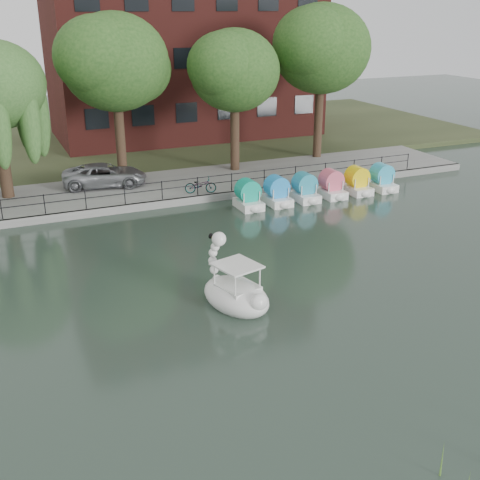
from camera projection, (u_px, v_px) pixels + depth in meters
ground_plane at (273, 315)px, 20.81m from camera, size 120.00×120.00×0.00m
promenade at (149, 189)px, 34.41m from camera, size 40.00×6.00×0.40m
kerb at (164, 204)px, 31.89m from camera, size 40.00×0.25×0.40m
land_strip at (100, 142)px, 46.39m from camera, size 60.00×22.00×0.36m
railing at (162, 186)px, 31.72m from camera, size 32.00×0.05×1.00m
apartment_building at (183, 15)px, 45.61m from camera, size 20.00×10.07×18.00m
broadleaf_center at (115, 63)px, 33.26m from camera, size 6.00×6.00×9.25m
broadleaf_right at (235, 71)px, 35.67m from camera, size 5.40×5.40×8.32m
broadleaf_far at (322, 49)px, 38.56m from camera, size 6.30×6.30×9.71m
minivan at (105, 174)px, 34.02m from camera, size 3.41×5.73×1.49m
bicycle at (200, 184)px, 32.87m from camera, size 1.09×1.82×1.00m
swan_boat at (235, 290)px, 21.40m from camera, size 2.56×3.33×2.50m
pedal_boat_row at (318, 188)px, 33.24m from camera, size 9.65×1.70×1.40m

